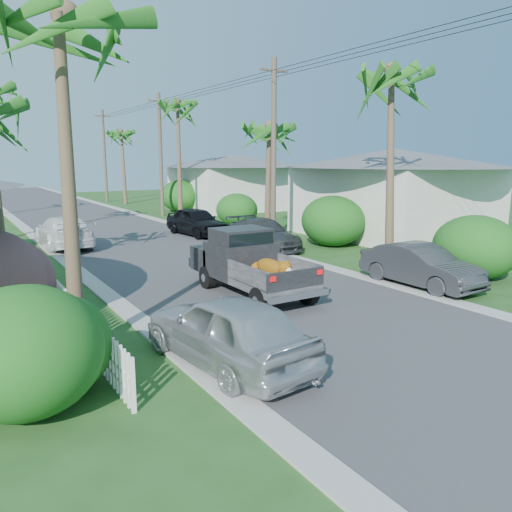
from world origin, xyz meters
TOP-DOWN VIEW (x-y plane):
  - ground at (0.00, 0.00)m, footprint 120.00×120.00m
  - road at (0.00, 25.00)m, footprint 8.00×100.00m
  - curb_left at (-4.30, 25.00)m, footprint 0.60×100.00m
  - curb_right at (4.30, 25.00)m, footprint 0.60×100.00m
  - pickup_truck at (-0.34, 5.77)m, footprint 1.98×5.12m
  - parked_car_rn at (5.00, 3.23)m, footprint 1.51×4.31m
  - parked_car_rm at (4.45, 12.13)m, footprint 2.20×4.93m
  - parked_car_rf at (3.60, 17.78)m, footprint 2.24×4.71m
  - parked_car_ln at (-3.67, 0.94)m, footprint 2.28×4.64m
  - parked_car_lf at (-3.60, 17.62)m, footprint 2.14×5.23m
  - palm_l_a at (-6.20, 3.00)m, footprint 4.40×4.40m
  - palm_r_a at (6.30, 6.00)m, footprint 4.40×4.40m
  - palm_r_b at (6.60, 15.00)m, footprint 4.40×4.40m
  - palm_r_c at (6.20, 26.00)m, footprint 4.40×4.40m
  - palm_r_d at (6.50, 40.00)m, footprint 4.40×4.40m
  - shrub_l_a at (-7.50, 1.00)m, footprint 2.60×2.86m
  - shrub_r_a at (7.60, 3.00)m, footprint 2.80×3.08m
  - shrub_r_b at (7.80, 11.00)m, footprint 3.00×3.30m
  - shrub_r_c at (7.50, 20.00)m, footprint 2.60×2.86m
  - shrub_r_d at (8.00, 30.00)m, footprint 3.20×3.52m
  - picket_fence at (-6.00, 5.50)m, footprint 0.10×11.00m
  - house_right_near at (13.00, 12.00)m, footprint 8.00×9.00m
  - house_right_far at (13.00, 30.00)m, footprint 9.00×8.00m
  - utility_pole_b at (5.60, 13.00)m, footprint 1.60×0.26m
  - utility_pole_c at (5.60, 28.00)m, footprint 1.60×0.26m
  - utility_pole_d at (5.60, 43.00)m, footprint 1.60×0.26m

SIDE VIEW (x-z plane):
  - ground at x=0.00m, z-range 0.00..0.00m
  - road at x=0.00m, z-range 0.00..0.02m
  - curb_left at x=-4.30m, z-range 0.00..0.06m
  - curb_right at x=4.30m, z-range 0.00..0.06m
  - picket_fence at x=-6.00m, z-range 0.00..1.00m
  - parked_car_rm at x=4.45m, z-range 0.00..1.41m
  - parked_car_rn at x=5.00m, z-range 0.00..1.42m
  - parked_car_lf at x=-3.60m, z-range 0.00..1.51m
  - parked_car_ln at x=-3.67m, z-range 0.00..1.52m
  - parked_car_rf at x=3.60m, z-range 0.00..1.56m
  - pickup_truck at x=-0.34m, z-range -0.02..2.04m
  - shrub_r_c at x=7.50m, z-range 0.00..2.10m
  - shrub_l_a at x=-7.50m, z-range 0.00..2.20m
  - shrub_r_a at x=7.60m, z-range 0.00..2.30m
  - shrub_r_b at x=7.80m, z-range 0.00..2.50m
  - shrub_r_d at x=8.00m, z-range 0.00..2.60m
  - house_right_far at x=13.00m, z-range -0.18..4.42m
  - house_right_near at x=13.00m, z-range -0.18..4.62m
  - utility_pole_b at x=5.60m, z-range 0.10..9.10m
  - utility_pole_c at x=5.60m, z-range 0.10..9.10m
  - utility_pole_d at x=5.60m, z-range 0.10..9.10m
  - palm_r_b at x=6.60m, z-range 2.35..9.55m
  - palm_r_d at x=6.50m, z-range 2.73..10.74m
  - palm_l_a at x=-6.20m, z-range 2.83..11.04m
  - palm_r_a at x=6.30m, z-range 3.07..11.78m
  - palm_r_c at x=6.20m, z-range 3.41..12.81m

